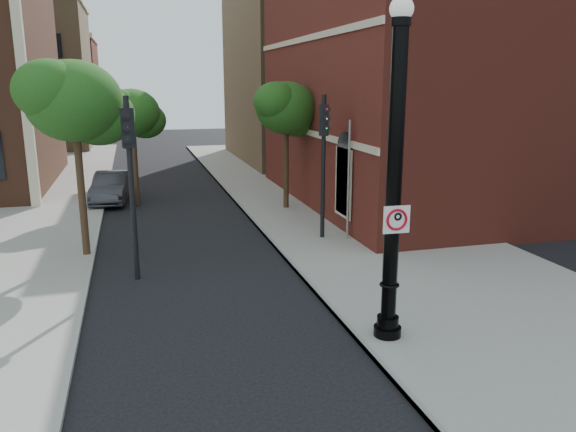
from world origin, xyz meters
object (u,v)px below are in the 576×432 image
object	(u,v)px
lamppost	(393,193)
traffic_signal_right	(324,144)
no_parking_sign	(397,219)
parked_car	(112,187)
traffic_signal_left	(130,158)

from	to	relation	value
lamppost	traffic_signal_right	size ratio (longest dim) A/B	1.39
lamppost	no_parking_sign	size ratio (longest dim) A/B	12.24
parked_car	no_parking_sign	bearing A→B (deg)	-62.99
no_parking_sign	traffic_signal_left	size ratio (longest dim) A/B	0.11
no_parking_sign	parked_car	world-z (taller)	no_parking_sign
traffic_signal_left	parked_car	bearing A→B (deg)	86.47
no_parking_sign	lamppost	bearing A→B (deg)	95.44
traffic_signal_left	no_parking_sign	bearing A→B (deg)	-55.87
lamppost	parked_car	xyz separation A→B (m)	(-6.36, 17.27, -2.65)
no_parking_sign	traffic_signal_right	size ratio (longest dim) A/B	0.11
parked_car	traffic_signal_right	bearing A→B (deg)	-43.07
no_parking_sign	parked_car	size ratio (longest dim) A/B	0.14
lamppost	parked_car	distance (m)	18.59
no_parking_sign	parked_car	xyz separation A→B (m)	(-6.37, 17.45, -2.13)
lamppost	traffic_signal_right	world-z (taller)	lamppost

